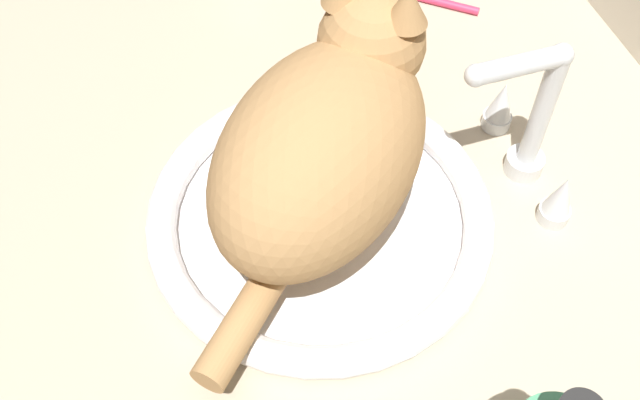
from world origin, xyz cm
name	(u,v)px	position (x,y,z in cm)	size (l,w,h in cm)	color
countertop	(360,200)	(0.00, 0.00, 1.50)	(104.40, 75.43, 3.00)	#B7A88E
sink_basin	(320,216)	(2.48, -5.22, 4.36)	(34.41, 34.41, 3.03)	white
faucet	(529,128)	(2.48, 16.45, 9.95)	(16.33, 11.38, 17.49)	silver
cat	(329,136)	(1.16, -3.94, 14.48)	(31.75, 31.16, 19.69)	tan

